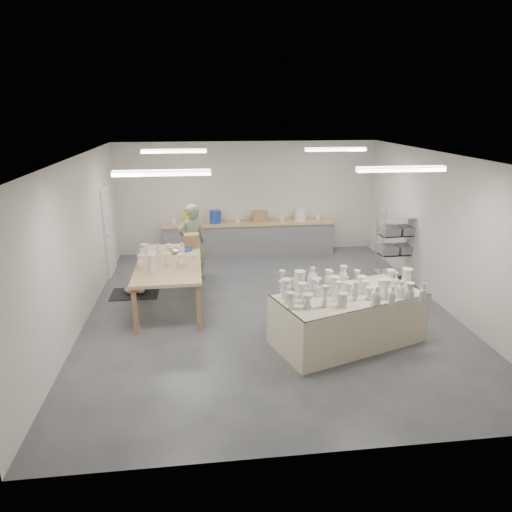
{
  "coord_description": "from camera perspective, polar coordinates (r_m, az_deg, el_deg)",
  "views": [
    {
      "loc": [
        -1.25,
        -8.22,
        3.83
      ],
      "look_at": [
        -0.22,
        0.26,
        1.05
      ],
      "focal_mm": 32.0,
      "sensor_mm": 36.0,
      "label": 1
    }
  ],
  "objects": [
    {
      "name": "wire_shelf",
      "position": [
        10.99,
        17.27,
        1.83
      ],
      "size": [
        0.88,
        0.48,
        1.8
      ],
      "color": "silver",
      "rests_on": "ground"
    },
    {
      "name": "work_table",
      "position": [
        9.22,
        -10.81,
        -0.65
      ],
      "size": [
        1.28,
        2.51,
        1.28
      ],
      "rotation": [
        0.0,
        0.0,
        0.01
      ],
      "color": "tan",
      "rests_on": "ground"
    },
    {
      "name": "potter",
      "position": [
        10.57,
        -7.96,
        1.73
      ],
      "size": [
        0.75,
        0.61,
        1.79
      ],
      "primitive_type": "imported",
      "rotation": [
        0.0,
        0.0,
        3.45
      ],
      "color": "gray",
      "rests_on": "ground"
    },
    {
      "name": "red_stool",
      "position": [
        11.0,
        -7.82,
        -0.78
      ],
      "size": [
        0.49,
        0.49,
        0.35
      ],
      "rotation": [
        0.0,
        0.0,
        0.39
      ],
      "color": "#A7171C",
      "rests_on": "ground"
    },
    {
      "name": "cat",
      "position": [
        10.16,
        -14.84,
        -4.04
      ],
      "size": [
        0.51,
        0.43,
        0.19
      ],
      "rotation": [
        0.0,
        0.0,
        -0.33
      ],
      "color": "white",
      "rests_on": "rug"
    },
    {
      "name": "room",
      "position": [
        8.56,
        0.92,
        6.07
      ],
      "size": [
        8.0,
        8.02,
        3.0
      ],
      "color": "#424449",
      "rests_on": "ground"
    },
    {
      "name": "rug",
      "position": [
        10.22,
        -14.89,
        -4.56
      ],
      "size": [
        1.0,
        0.7,
        0.02
      ],
      "primitive_type": "cube",
      "color": "black",
      "rests_on": "ground"
    },
    {
      "name": "drying_table",
      "position": [
        7.92,
        11.32,
        -7.37
      ],
      "size": [
        2.73,
        1.96,
        1.24
      ],
      "rotation": [
        0.0,
        0.0,
        0.33
      ],
      "color": "olive",
      "rests_on": "ground"
    },
    {
      "name": "back_counter",
      "position": [
        12.42,
        -0.92,
        2.41
      ],
      "size": [
        4.6,
        0.6,
        1.24
      ],
      "color": "tan",
      "rests_on": "ground"
    }
  ]
}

